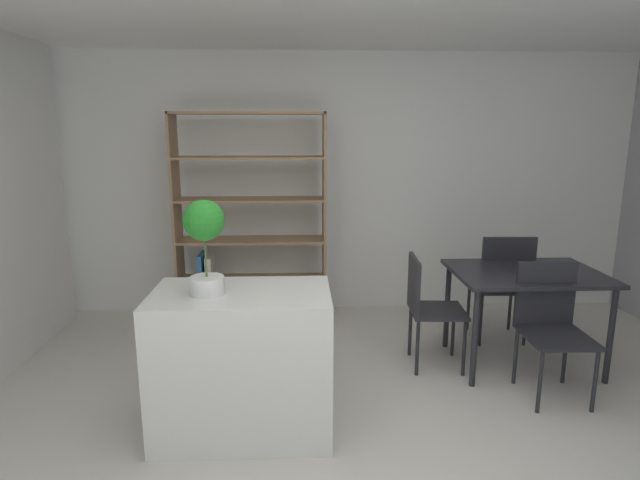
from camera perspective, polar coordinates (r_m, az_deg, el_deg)
The scene contains 9 objects.
ground_plane at distance 3.07m, azimuth 2.99°, elevation -24.24°, with size 8.59×8.59×0.00m, color beige.
back_partition at distance 5.19m, azimuth 0.37°, elevation 6.12°, with size 6.25×0.06×2.55m, color white.
kitchen_island at distance 3.24m, azimuth -8.49°, elevation -13.16°, with size 1.05×0.63×0.89m, color silver.
potted_plant_on_island at distance 2.99m, azimuth -12.61°, elevation 0.45°, with size 0.23×0.23×0.55m.
open_bookshelf at distance 4.90m, azimuth -8.25°, elevation 1.40°, with size 1.40×0.34×1.97m.
dining_table at distance 4.28m, azimuth 21.78°, elevation -4.26°, with size 1.11×0.81×0.76m.
dining_chair_island_side at distance 4.08m, azimuth 11.65°, elevation -6.69°, with size 0.43×0.44×0.87m.
dining_chair_far at distance 4.68m, azimuth 19.54°, elevation -4.10°, with size 0.46×0.43×0.96m.
dining_chair_near at distance 3.96m, azimuth 24.12°, elevation -7.94°, with size 0.43×0.47×0.91m.
Camera 1 is at (-0.25, -2.46, 1.83)m, focal length 28.98 mm.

